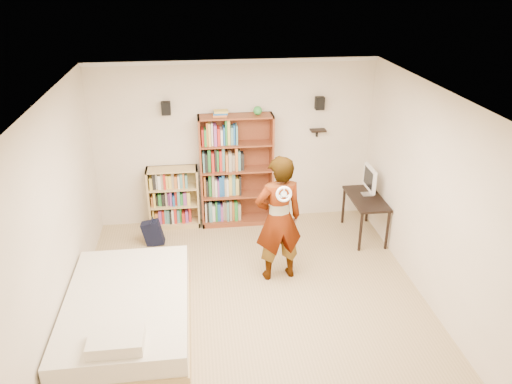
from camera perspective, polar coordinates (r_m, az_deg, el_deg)
ground at (r=6.56m, az=-0.27°, el=-13.02°), size 4.50×5.00×0.01m
room_shell at (r=5.66m, az=-0.31°, el=1.23°), size 4.52×5.02×2.71m
crown_molding at (r=5.36m, az=-0.33°, el=10.17°), size 4.50×5.00×0.06m
speaker_left at (r=7.83m, az=-10.24°, el=9.40°), size 0.14×0.12×0.20m
speaker_right at (r=8.06m, az=7.29°, el=10.03°), size 0.14×0.12×0.20m
wall_shelf at (r=8.19m, az=7.11°, el=7.01°), size 0.25×0.16×0.02m
tall_bookshelf at (r=8.11m, az=-2.24°, el=2.37°), size 1.18×0.34×1.87m
low_bookshelf at (r=8.29m, az=-9.39°, el=-0.64°), size 0.82×0.31×1.03m
computer_desk at (r=8.15m, az=12.29°, el=-2.75°), size 0.49×0.98×0.67m
imac at (r=8.01m, az=12.72°, el=1.22°), size 0.15×0.47×0.47m
daybed at (r=6.17m, az=-14.44°, el=-12.96°), size 1.42×2.19×0.65m
person at (r=6.68m, az=2.60°, el=-3.11°), size 0.72×0.53×1.80m
wii_wheel at (r=6.15m, az=3.21°, el=-0.24°), size 0.20×0.08×0.21m
navy_bag at (r=7.93m, az=-11.70°, el=-4.56°), size 0.32×0.22×0.42m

